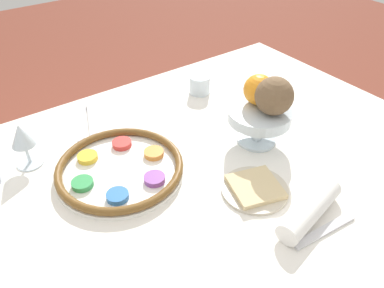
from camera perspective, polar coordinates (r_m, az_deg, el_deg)
dining_table at (r=1.19m, az=-2.90°, el=-18.81°), size 1.58×1.02×0.71m
seder_plate at (r=0.95m, az=-10.92°, el=-3.63°), size 0.32×0.32×0.03m
wine_glass at (r=1.01m, az=-24.49°, el=0.89°), size 0.07×0.07×0.12m
fruit_stand at (r=1.02m, az=10.20°, el=3.94°), size 0.17×0.17×0.10m
orange_fruit at (r=1.01m, az=10.15°, el=8.16°), size 0.08×0.08×0.08m
coconut at (r=0.97m, az=12.42°, el=7.15°), size 0.10×0.10×0.10m
bread_plate at (r=0.90m, az=9.57°, el=-6.67°), size 0.16×0.16×0.02m
napkin_roll at (r=0.86m, az=17.51°, el=-9.54°), size 0.20×0.09×0.05m
cup_far at (r=1.26m, az=1.19°, el=9.05°), size 0.07×0.07×0.06m
fork_left at (r=1.16m, az=-16.40°, el=3.04°), size 0.09×0.18×0.01m
fork_right at (r=1.16m, az=-15.05°, el=3.54°), size 0.08×0.18×0.01m
spoon at (r=0.86m, az=19.49°, el=-12.34°), size 0.17×0.04×0.01m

